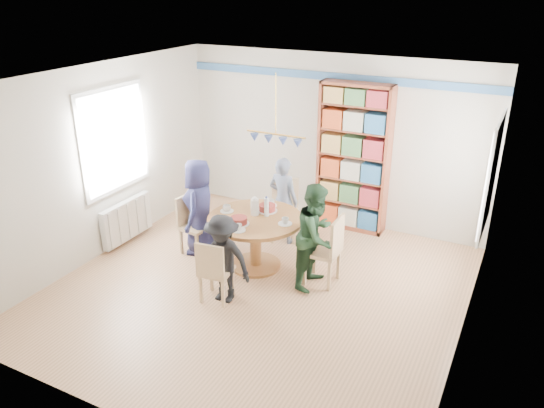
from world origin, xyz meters
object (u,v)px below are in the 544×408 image
Objects in this scene: chair_right at (328,248)px; chair_near at (214,269)px; dining_table at (255,230)px; person_near at (223,259)px; person_right at (317,236)px; radiator at (127,220)px; chair_far at (285,206)px; person_left at (200,207)px; chair_left at (192,221)px; person_far at (283,200)px; bookshelf at (353,159)px.

chair_right is 1.50m from chair_near.
person_near is at bearing -86.94° from dining_table.
radiator is at bearing 95.98° from person_right.
person_near reaches higher than chair_far.
person_left is at bearing 135.66° from person_near.
chair_near is (-1.08, -1.04, -0.07)m from chair_right.
person_near reaches higher than chair_left.
person_near is at bearing -18.17° from radiator.
radiator is 2.13m from dining_table.
chair_far is 0.66× the size of person_left.
chair_left is (-1.04, -0.02, -0.08)m from dining_table.
chair_left reaches higher than dining_table.
chair_far is 1.34m from person_left.
person_near reaches higher than chair_near.
chair_far is 1.11× the size of chair_near.
chair_left is at bearing -178.30° from chair_right.
person_left is at bearing -131.24° from chair_far.
person_near is (-1.00, -0.96, 0.05)m from chair_right.
chair_near is at bearing 138.36° from person_right.
chair_far reaches higher than radiator.
chair_near reaches higher than dining_table.
person_near is (2.16, -0.71, 0.23)m from radiator.
person_far is 1.16× the size of person_near.
radiator is at bearing -144.30° from bookshelf.
chair_near is (0.02, -2.03, -0.05)m from chair_far.
chair_right reaches higher than chair_near.
dining_table is 1.05m from chair_right.
chair_near is 0.36× the size of bookshelf.
chair_far is 1.45m from person_right.
chair_near is at bearing -136.02° from chair_right.
person_left is at bearing 11.34° from radiator.
person_right is (-0.14, -0.08, 0.17)m from chair_right.
person_right is 1.22× the size of person_near.
chair_left is (1.06, 0.19, 0.13)m from radiator.
chair_left is 0.26m from person_left.
person_right is (1.96, -0.02, 0.22)m from chair_left.
person_right reaches higher than person_near.
radiator is at bearing -175.52° from chair_right.
person_left is 1.23× the size of person_near.
chair_far is (-0.05, 1.02, -0.04)m from dining_table.
bookshelf reaches higher than person_left.
chair_right is 1.92m from bookshelf.
person_left reaches higher than dining_table.
person_left reaches higher than radiator.
radiator is 1.09m from chair_left.
radiator is at bearing -94.20° from person_left.
chair_near is 0.73× the size of person_near.
chair_right is 0.24m from person_right.
chair_near is 0.59× the size of person_left.
chair_left is 1.04× the size of chair_near.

